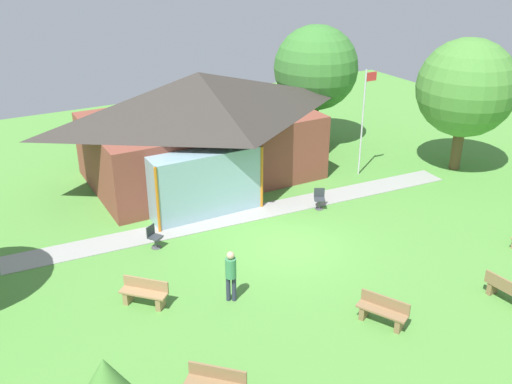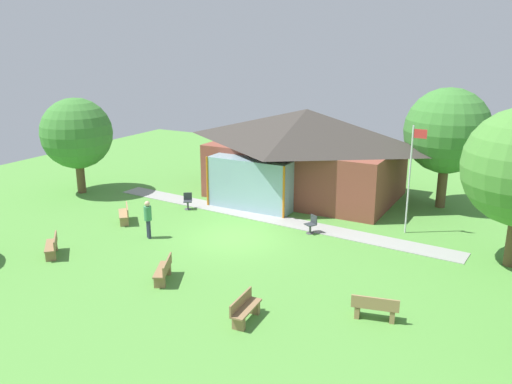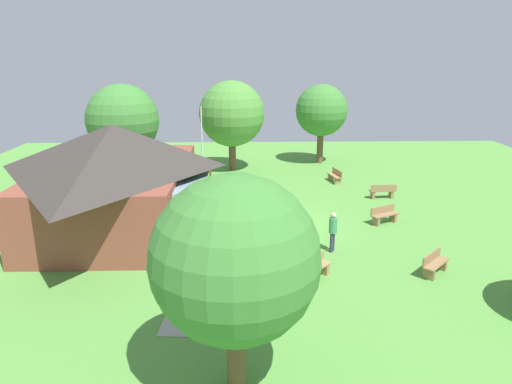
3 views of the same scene
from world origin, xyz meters
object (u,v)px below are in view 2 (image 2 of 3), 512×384
Objects in this scene: flagpole at (411,175)px; bench_mid_left at (125,214)px; patio_chair_west at (188,201)px; tree_behind_pavilion_right at (447,131)px; pavilion at (304,152)px; patio_chair_lawn_spare at (311,225)px; tree_west_hedge at (77,134)px; bench_lawn_far_right at (375,308)px; bench_front_left at (52,246)px; bench_front_right at (245,309)px; visitor_strolling_lawn at (148,217)px; bench_front_center at (164,271)px.

flagpole reaches higher than bench_mid_left.
patio_chair_west is 13.94m from tree_behind_pavilion_right.
flagpole is 5.07m from tree_behind_pavilion_right.
tree_behind_pavilion_right is at bearing 11.60° from pavilion.
patio_chair_west and patio_chair_lawn_spare have the same top height.
patio_chair_lawn_spare is 0.16× the size of tree_west_hedge.
tree_west_hedge is (-19.27, 6.11, 3.07)m from bench_lawn_far_right.
tree_west_hedge reaches higher than bench_lawn_far_right.
tree_west_hedge reaches higher than patio_chair_west.
flagpole is at bearing -97.05° from bench_front_left.
patio_chair_west reaches higher than bench_front_left.
flagpole is 15.78m from bench_front_left.
bench_lawn_far_right and bench_front_right have the same top height.
bench_mid_left is 3.53m from patio_chair_west.
tree_behind_pavilion_right is at bearing 82.36° from flagpole.
pavilion is at bearing -68.49° from bench_front_left.
bench_front_left is 10.03m from tree_west_hedge.
visitor_strolling_lawn is (-11.03, 2.21, 0.62)m from bench_lawn_far_right.
patio_chair_west is 1.00× the size of patio_chair_lawn_spare.
pavilion is 6.33× the size of visitor_strolling_lawn.
tree_west_hedge is at bearing 7.06° from visitor_strolling_lawn.
pavilion reaches higher than visitor_strolling_lawn.
tree_behind_pavilion_right is at bearing 79.15° from bench_lawn_far_right.
flagpole is at bearing 157.12° from patio_chair_west.
patio_chair_lawn_spare is at bearing 115.20° from bench_lawn_far_right.
pavilion is 7.12m from patio_chair_west.
visitor_strolling_lawn is (2.43, -1.12, 0.62)m from bench_mid_left.
bench_front_left is 13.28m from bench_lawn_far_right.
pavilion is 7.99× the size of bench_front_left.
bench_front_right is at bearing 127.56° from patio_chair_lawn_spare.
bench_front_center is 7.79m from patio_chair_lawn_spare.
patio_chair_west is at bearing -54.58° from bench_front_left.
flagpole is at bearing -121.54° from patio_chair_lawn_spare.
bench_lawn_far_right is 1.81× the size of patio_chair_west.
visitor_strolling_lawn is at bearing 19.58° from bench_front_center.
tree_west_hedge is (-8.24, 3.91, 2.45)m from visitor_strolling_lawn.
bench_lawn_far_right is (7.70, -11.79, -2.15)m from pavilion.
visitor_strolling_lawn is (-10.01, -6.24, -1.76)m from flagpole.
tree_behind_pavilion_right reaches higher than bench_mid_left.
visitor_strolling_lawn is at bearing -133.87° from tree_behind_pavilion_right.
bench_front_center is at bearing 174.82° from bench_lawn_far_right.
flagpole reaches higher than patio_chair_west.
pavilion is at bearing 153.39° from flagpole.
patio_chair_lawn_spare is at bearing -150.60° from flagpole.
patio_chair_lawn_spare is 0.14× the size of tree_behind_pavilion_right.
tree_west_hedge is (-7.28, -0.42, 3.06)m from patio_chair_west.
tree_west_hedge reaches higher than bench_mid_left.
pavilion is 14.25m from bench_lawn_far_right.
tree_west_hedge is at bearing 19.96° from bench_mid_left.
flagpole is 11.93m from visitor_strolling_lawn.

